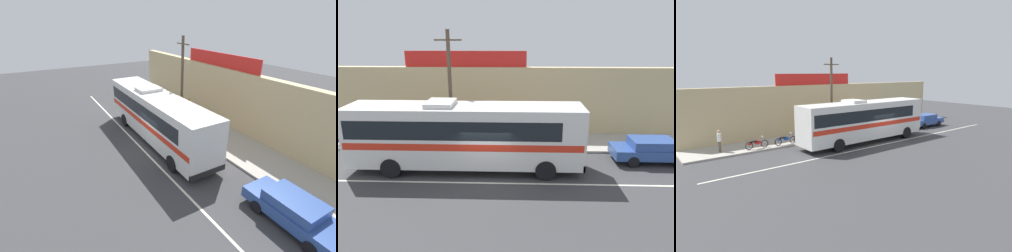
{
  "view_description": "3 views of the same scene",
  "coord_description": "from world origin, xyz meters",
  "views": [
    {
      "loc": [
        13.65,
        -6.8,
        8.57
      ],
      "look_at": [
        -0.53,
        1.41,
        1.24
      ],
      "focal_mm": 26.07,
      "sensor_mm": 36.0,
      "label": 1
    },
    {
      "loc": [
        1.51,
        -15.09,
        7.28
      ],
      "look_at": [
        0.91,
        1.75,
        2.2
      ],
      "focal_mm": 34.18,
      "sensor_mm": 36.0,
      "label": 2
    },
    {
      "loc": [
        -17.96,
        -17.71,
        6.08
      ],
      "look_at": [
        -3.3,
        1.05,
        1.65
      ],
      "focal_mm": 31.21,
      "sensor_mm": 36.0,
      "label": 3
    }
  ],
  "objects": [
    {
      "name": "ground_plane",
      "position": [
        0.0,
        0.0,
        0.0
      ],
      "size": [
        70.0,
        70.0,
        0.0
      ],
      "primitive_type": "plane",
      "color": "#3A3A3D"
    },
    {
      "name": "sidewalk_slab",
      "position": [
        0.0,
        5.2,
        0.07
      ],
      "size": [
        30.0,
        3.6,
        0.14
      ],
      "primitive_type": "cube",
      "color": "#A8A399",
      "rests_on": "ground_plane"
    },
    {
      "name": "storefront_facade",
      "position": [
        0.0,
        7.35,
        2.4
      ],
      "size": [
        30.0,
        0.7,
        4.8
      ],
      "primitive_type": "cube",
      "color": "tan",
      "rests_on": "ground_plane"
    },
    {
      "name": "storefront_billboard",
      "position": [
        -2.11,
        7.35,
        5.35
      ],
      "size": [
        8.48,
        0.12,
        1.1
      ],
      "primitive_type": "cube",
      "color": "red",
      "rests_on": "storefront_facade"
    },
    {
      "name": "road_center_stripe",
      "position": [
        0.0,
        -0.8,
        0.0
      ],
      "size": [
        30.0,
        0.14,
        0.01
      ],
      "primitive_type": "cube",
      "color": "silver",
      "rests_on": "ground_plane"
    },
    {
      "name": "intercity_bus",
      "position": [
        -1.29,
        0.83,
        2.07
      ],
      "size": [
        12.31,
        2.61,
        3.78
      ],
      "color": "silver",
      "rests_on": "ground_plane"
    },
    {
      "name": "parked_car",
      "position": [
        9.25,
        2.24,
        0.74
      ],
      "size": [
        4.59,
        1.9,
        1.37
      ],
      "color": "#2D4C93",
      "rests_on": "ground_plane"
    },
    {
      "name": "utility_pole",
      "position": [
        -2.54,
        3.87,
        3.87
      ],
      "size": [
        1.6,
        0.22,
        7.19
      ],
      "color": "brown",
      "rests_on": "sidewalk_slab"
    },
    {
      "name": "motorcycle_green",
      "position": [
        -9.7,
        3.98,
        0.57
      ],
      "size": [
        1.87,
        0.56,
        0.94
      ],
      "color": "black",
      "rests_on": "sidewalk_slab"
    },
    {
      "name": "motorcycle_black",
      "position": [
        -5.64,
        3.74,
        0.57
      ],
      "size": [
        1.89,
        0.56,
        0.94
      ],
      "color": "black",
      "rests_on": "sidewalk_slab"
    },
    {
      "name": "motorcycle_orange",
      "position": [
        -7.31,
        3.81,
        0.57
      ],
      "size": [
        1.95,
        0.56,
        0.94
      ],
      "color": "black",
      "rests_on": "sidewalk_slab"
    },
    {
      "name": "pedestrian_far_left",
      "position": [
        -12.24,
        4.76,
        1.12
      ],
      "size": [
        0.3,
        0.48,
        1.68
      ],
      "color": "brown",
      "rests_on": "sidewalk_slab"
    },
    {
      "name": "pedestrian_near_shop",
      "position": [
        -3.69,
        5.46,
        1.15
      ],
      "size": [
        0.3,
        0.48,
        1.73
      ],
      "color": "brown",
      "rests_on": "sidewalk_slab"
    }
  ]
}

